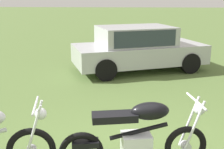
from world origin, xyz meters
TOP-DOWN VIEW (x-y plane):
  - motorcycle_black at (0.03, 0.33)m, footprint 2.06×0.79m
  - car_silver at (0.12, 5.84)m, footprint 4.54×3.21m

SIDE VIEW (x-z plane):
  - motorcycle_black at x=0.03m, z-range -0.02..1.00m
  - car_silver at x=0.12m, z-range 0.08..1.51m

